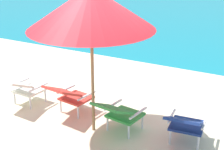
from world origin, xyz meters
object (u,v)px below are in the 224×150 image
lounge_chair_near_right (119,112)px  beach_umbrella_center (91,8)px  lounge_chair_far_right (186,124)px  lounge_chair_far_left (22,87)px  lounge_chair_near_left (70,95)px

lounge_chair_near_right → beach_umbrella_center: 1.75m
lounge_chair_near_right → lounge_chair_far_right: same height
beach_umbrella_center → lounge_chair_far_right: bearing=9.9°
lounge_chair_far_right → beach_umbrella_center: 2.29m
lounge_chair_near_right → lounge_chair_far_right: size_ratio=1.01×
lounge_chair_far_right → beach_umbrella_center: bearing=-170.1°
lounge_chair_far_left → lounge_chair_near_left: same height
lounge_chair_far_left → lounge_chair_near_left: bearing=8.3°
lounge_chair_far_left → beach_umbrella_center: size_ratio=0.35×
lounge_chair_near_left → beach_umbrella_center: (0.68, -0.26, 1.69)m
lounge_chair_near_left → beach_umbrella_center: bearing=-21.2°
beach_umbrella_center → lounge_chair_far_left: bearing=176.2°
lounge_chair_near_right → beach_umbrella_center: bearing=-167.3°
lounge_chair_far_left → lounge_chair_near_right: same height
lounge_chair_far_left → lounge_chair_near_right: 2.16m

